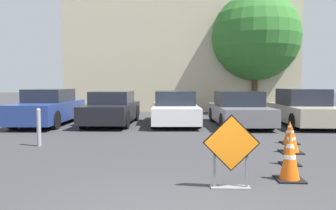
% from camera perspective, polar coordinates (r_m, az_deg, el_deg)
% --- Properties ---
extents(ground_plane, '(96.00, 96.00, 0.00)m').
position_cam_1_polar(ground_plane, '(13.69, 2.44, -3.35)').
color(ground_plane, '#333335').
extents(road_closed_sign, '(0.91, 0.20, 1.20)m').
position_cam_1_polar(road_closed_sign, '(5.37, 10.93, -7.73)').
color(road_closed_sign, black).
rests_on(road_closed_sign, ground_plane).
extents(traffic_cone_nearest, '(0.47, 0.47, 0.82)m').
position_cam_1_polar(traffic_cone_nearest, '(6.15, 20.46, -8.57)').
color(traffic_cone_nearest, black).
rests_on(traffic_cone_nearest, ground_plane).
extents(traffic_cone_second, '(0.38, 0.38, 0.71)m').
position_cam_1_polar(traffic_cone_second, '(7.32, 20.51, -7.08)').
color(traffic_cone_second, black).
rests_on(traffic_cone_second, ground_plane).
extents(traffic_cone_third, '(0.51, 0.51, 0.70)m').
position_cam_1_polar(traffic_cone_third, '(8.58, 20.66, -5.53)').
color(traffic_cone_third, black).
rests_on(traffic_cone_third, ground_plane).
extents(traffic_cone_fourth, '(0.46, 0.46, 0.65)m').
position_cam_1_polar(traffic_cone_fourth, '(9.87, 20.42, -4.49)').
color(traffic_cone_fourth, black).
rests_on(traffic_cone_fourth, ground_plane).
extents(parked_car_nearest, '(1.89, 4.69, 1.46)m').
position_cam_1_polar(parked_car_nearest, '(14.41, -20.02, -0.47)').
color(parked_car_nearest, navy).
rests_on(parked_car_nearest, ground_plane).
extents(parked_car_second, '(1.84, 4.26, 1.37)m').
position_cam_1_polar(parked_car_second, '(13.76, -9.73, -0.65)').
color(parked_car_second, black).
rests_on(parked_car_second, ground_plane).
extents(parked_car_third, '(2.08, 4.77, 1.38)m').
position_cam_1_polar(parked_car_third, '(13.80, 1.18, -0.62)').
color(parked_car_third, silver).
rests_on(parked_car_third, ground_plane).
extents(parked_car_fourth, '(2.16, 4.45, 1.38)m').
position_cam_1_polar(parked_car_fourth, '(13.56, 12.19, -0.80)').
color(parked_car_fourth, slate).
rests_on(parked_car_fourth, ground_plane).
extents(parked_car_fifth, '(1.91, 4.39, 1.48)m').
position_cam_1_polar(parked_car_fifth, '(14.33, 22.42, -0.62)').
color(parked_car_fifth, '#A39984').
rests_on(parked_car_fifth, ground_plane).
extents(bollard_nearest, '(0.12, 0.12, 1.03)m').
position_cam_1_polar(bollard_nearest, '(9.50, -21.59, -3.45)').
color(bollard_nearest, gray).
rests_on(bollard_nearest, ground_plane).
extents(building_facade_backdrop, '(14.16, 5.00, 6.78)m').
position_cam_1_polar(building_facade_backdrop, '(22.04, 2.20, 8.16)').
color(building_facade_backdrop, beige).
rests_on(building_facade_backdrop, ground_plane).
extents(street_tree_behind_lot, '(5.07, 5.07, 6.93)m').
position_cam_1_polar(street_tree_behind_lot, '(19.94, 15.03, 11.41)').
color(street_tree_behind_lot, '#513823').
rests_on(street_tree_behind_lot, ground_plane).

